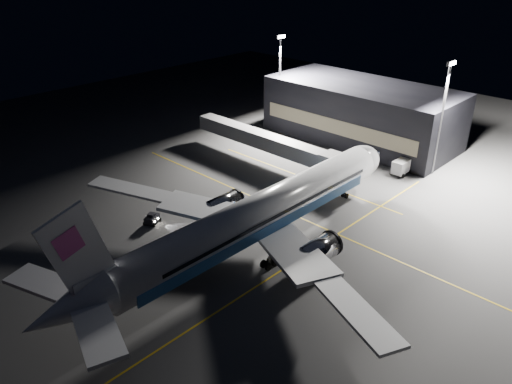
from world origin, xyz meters
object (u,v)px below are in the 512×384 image
object	(u,v)px
floodlight_mast_south	(443,109)
safety_cone_c	(238,235)
safety_cone_a	(191,241)
airliner	(256,216)
service_truck	(403,166)
baggage_tug	(152,219)
floodlight_mast_north	(280,73)
safety_cone_b	(213,208)
jet_bridge	(271,143)

from	to	relation	value
floodlight_mast_south	safety_cone_c	xyz separation A→B (m)	(-40.62, 10.01, -12.07)
safety_cone_a	safety_cone_c	bearing A→B (deg)	-33.94
airliner	safety_cone_a	size ratio (longest dim) A/B	109.76
service_truck	baggage_tug	size ratio (longest dim) A/B	1.92
floodlight_mast_north	baggage_tug	world-z (taller)	floodlight_mast_north
floodlight_mast_north	safety_cone_c	bearing A→B (deg)	-145.43
service_truck	safety_cone_a	bearing A→B (deg)	165.31
floodlight_mast_north	service_truck	xyz separation A→B (m)	(-3.80, -33.97, -10.86)
service_truck	baggage_tug	bearing A→B (deg)	155.35
safety_cone_a	safety_cone_b	bearing A→B (deg)	29.68
baggage_tug	safety_cone_c	bearing A→B (deg)	-87.27
safety_cone_a	safety_cone_b	xyz separation A→B (m)	(8.72, 4.97, 0.00)
airliner	service_truck	world-z (taller)	airliner
floodlight_mast_north	floodlight_mast_south	size ratio (longest dim) A/B	1.00
jet_bridge	floodlight_mast_south	xyz separation A→B (m)	(18.00, -24.07, 7.79)
baggage_tug	safety_cone_a	world-z (taller)	baggage_tug
floodlight_mast_north	service_truck	world-z (taller)	floodlight_mast_north
airliner	baggage_tug	distance (m)	17.89
airliner	safety_cone_c	xyz separation A→B (m)	(0.46, 4.00, -4.86)
safety_cone_a	safety_cone_c	size ratio (longest dim) A/B	0.93
floodlight_mast_north	safety_cone_a	size ratio (longest dim) A/B	36.95
baggage_tug	safety_cone_b	bearing A→B (deg)	-44.99
safety_cone_c	floodlight_mast_north	bearing A→B (deg)	34.57
airliner	safety_cone_c	world-z (taller)	airliner
safety_cone_c	jet_bridge	bearing A→B (deg)	31.86
floodlight_mast_south	safety_cone_c	world-z (taller)	floodlight_mast_south
floodlight_mast_north	floodlight_mast_south	xyz separation A→B (m)	(0.00, -38.00, 0.00)
airliner	floodlight_mast_north	distance (m)	52.56
floodlight_mast_north	safety_cone_b	xyz separation A→B (m)	(-37.63, -19.15, -12.09)
jet_bridge	floodlight_mast_south	size ratio (longest dim) A/B	1.66
safety_cone_a	jet_bridge	bearing A→B (deg)	19.78
service_truck	safety_cone_b	world-z (taller)	service_truck
floodlight_mast_north	floodlight_mast_south	distance (m)	38.00
service_truck	safety_cone_c	size ratio (longest dim) A/B	9.26
airliner	safety_cone_b	size ratio (longest dim) A/B	108.11
service_truck	floodlight_mast_north	bearing A→B (deg)	81.96
floodlight_mast_north	baggage_tug	xyz separation A→B (m)	(-46.94, -15.67, -11.59)
safety_cone_b	safety_cone_c	distance (m)	9.32
airliner	jet_bridge	size ratio (longest dim) A/B	1.79
service_truck	baggage_tug	world-z (taller)	service_truck
jet_bridge	safety_cone_b	size ratio (longest dim) A/B	60.49
service_truck	safety_cone_c	world-z (taller)	service_truck
jet_bridge	floodlight_mast_north	world-z (taller)	floodlight_mast_north
floodlight_mast_south	safety_cone_a	world-z (taller)	floodlight_mast_south
floodlight_mast_south	service_truck	distance (m)	12.20
baggage_tug	safety_cone_a	size ratio (longest dim) A/B	5.19
baggage_tug	safety_cone_c	world-z (taller)	baggage_tug
safety_cone_b	safety_cone_c	bearing A→B (deg)	-108.68
baggage_tug	airliner	bearing A→B (deg)	-94.68
safety_cone_a	service_truck	bearing A→B (deg)	-13.03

